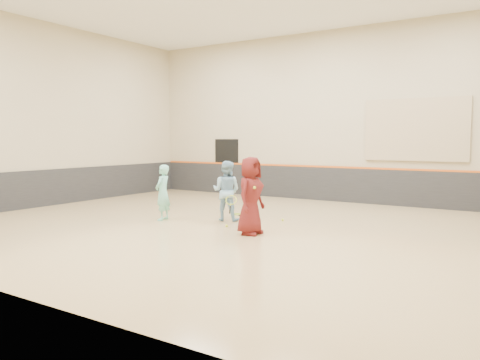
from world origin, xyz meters
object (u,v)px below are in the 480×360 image
Objects in this scene: girl at (163,193)px; spare_racket at (238,214)px; instructor at (226,191)px; young_man at (251,196)px.

girl is 2.32× the size of spare_racket.
young_man is (1.50, -1.23, 0.09)m from instructor.
instructor reaches higher than girl.
spare_racket is at bearing 35.93° from young_man.
girl is 1.73m from instructor.
instructor is 1.30m from spare_racket.
girl reaches higher than spare_racket.
girl is 2.36m from spare_racket.
spare_racket is at bearing -87.62° from instructor.
girl is at bearing -122.89° from spare_racket.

